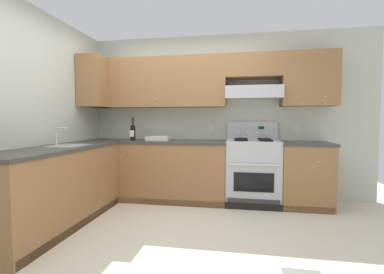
{
  "coord_description": "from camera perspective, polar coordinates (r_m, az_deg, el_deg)",
  "views": [
    {
      "loc": [
        0.79,
        -2.73,
        1.21
      ],
      "look_at": [
        0.2,
        0.7,
        1.0
      ],
      "focal_mm": 25.25,
      "sensor_mm": 36.0,
      "label": 1
    }
  ],
  "objects": [
    {
      "name": "stove",
      "position": [
        4.05,
        12.68,
        -7.04
      ],
      "size": [
        0.76,
        0.62,
        1.2
      ],
      "color": "#B7BABC",
      "rests_on": "ground_plane"
    },
    {
      "name": "bowl",
      "position": [
        4.21,
        -7.14,
        -0.4
      ],
      "size": [
        0.36,
        0.22,
        0.06
      ],
      "color": "white",
      "rests_on": "counter_back_run"
    },
    {
      "name": "wine_bottle",
      "position": [
        4.23,
        -12.38,
        1.15
      ],
      "size": [
        0.08,
        0.08,
        0.35
      ],
      "color": "black",
      "rests_on": "counter_back_run"
    },
    {
      "name": "ground_plane",
      "position": [
        3.09,
        -6.24,
        -19.64
      ],
      "size": [
        7.04,
        7.04,
        0.0
      ],
      "primitive_type": "plane",
      "color": "beige"
    },
    {
      "name": "counter_back_run",
      "position": [
        4.11,
        -0.65,
        -7.2
      ],
      "size": [
        3.6,
        0.65,
        0.91
      ],
      "color": "olive",
      "rests_on": "ground_plane"
    },
    {
      "name": "counter_left_run",
      "position": [
        3.48,
        -26.63,
        -9.34
      ],
      "size": [
        0.63,
        1.91,
        1.13
      ],
      "color": "olive",
      "rests_on": "ground_plane"
    },
    {
      "name": "wall_left",
      "position": [
        3.8,
        -29.16,
        4.94
      ],
      "size": [
        0.47,
        4.0,
        2.55
      ],
      "color": "beige",
      "rests_on": "ground_plane"
    },
    {
      "name": "wall_back",
      "position": [
        4.28,
        4.52,
        7.04
      ],
      "size": [
        4.68,
        0.57,
        2.55
      ],
      "color": "beige",
      "rests_on": "ground_plane"
    }
  ]
}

